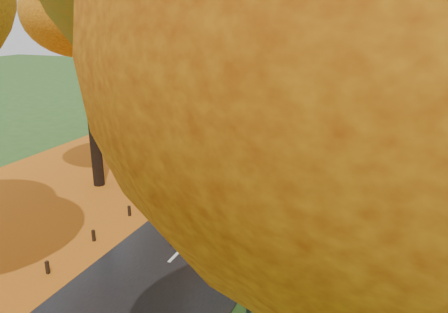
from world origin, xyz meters
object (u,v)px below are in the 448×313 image
Objects in this scene: car_white at (256,134)px; car_dark at (307,95)px; streetlamp_mid at (350,79)px; bus at (263,171)px; car_silver at (300,98)px; streetlamp_far at (374,55)px; streetlamp_near at (242,190)px.

car_dark reaches higher than car_white.
streetlamp_mid is 0.69× the size of bus.
streetlamp_mid is 1.78× the size of car_silver.
streetlamp_far is 11.59m from car_silver.
car_silver is at bearing -125.29° from streetlamp_far.
car_white is (-6.06, -2.21, -4.00)m from streetlamp_mid.
car_silver is (-6.30, 35.10, -3.93)m from streetlamp_near.
car_silver is at bearing 115.67° from streetlamp_mid.
car_dark is at bearing 92.09° from bus.
streetlamp_near and streetlamp_far have the same top height.
streetlamp_mid is 17.20m from car_dark.
streetlamp_far is 34.41m from bus.
streetlamp_near is 44.00m from streetlamp_far.
car_dark is at bearing 99.23° from streetlamp_near.
bus is 2.95× the size of car_white.
car_silver is at bearing 97.64° from car_white.
streetlamp_near is 35.88m from car_silver.
car_silver is (-0.23, 15.31, 0.07)m from car_white.
bus is 10.65m from car_white.
streetlamp_mid is 1.66× the size of car_dark.
car_silver is (-3.88, 25.28, -0.83)m from bus.
streetlamp_far is 1.66× the size of car_dark.
car_silver reaches higher than car_dark.
streetlamp_far is (0.00, 22.00, 0.00)m from streetlamp_mid.
car_silver is 0.94× the size of car_dark.
car_silver is (-6.30, -8.90, -3.93)m from streetlamp_far.
car_white is 15.31m from car_silver.
streetlamp_mid is 22.00m from streetlamp_far.
streetlamp_near is 1.78× the size of car_silver.
bus is (-2.42, -12.18, -3.10)m from streetlamp_mid.
car_white is at bearing 107.04° from streetlamp_near.
car_dark is (-0.04, 17.79, 0.03)m from car_white.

